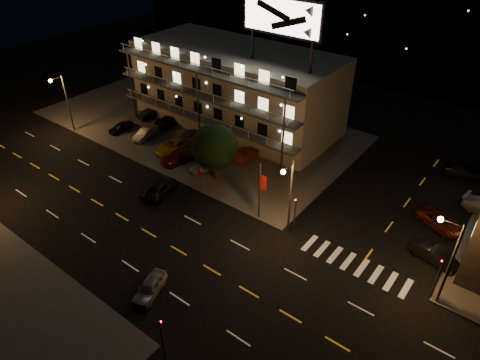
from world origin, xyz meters
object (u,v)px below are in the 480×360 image
Objects in this scene: lot_car_4 at (206,165)px; lot_car_7 at (188,136)px; lot_car_2 at (174,146)px; side_car_0 at (434,254)px; road_car_east at (150,287)px; tree at (214,148)px; road_car_west at (160,188)px.

lot_car_4 reaches higher than lot_car_7.
lot_car_2 reaches higher than side_car_0.
lot_car_2 is 1.18× the size of lot_car_7.
road_car_east is at bearing -40.29° from lot_car_4.
lot_car_4 is 25.75m from side_car_0.
tree is 24.07m from side_car_0.
road_car_east is (-17.08, -17.87, -0.05)m from side_car_0.
tree reaches higher than lot_car_2.
side_car_0 is at bearing 27.87° from road_car_east.
lot_car_2 is at bearing -166.53° from lot_car_4.
road_car_west is at bearing -116.97° from tree.
road_car_east is at bearing 150.78° from side_car_0.
road_car_east is at bearing 106.34° from lot_car_7.
side_car_0 is 27.75m from road_car_west.
lot_car_7 is (-0.57, 3.16, -0.08)m from lot_car_2.
tree is 1.73× the size of road_car_east.
side_car_0 reaches higher than lot_car_7.
road_car_east is (14.80, -17.69, -0.19)m from lot_car_2.
lot_car_7 is (-6.73, 4.12, -0.05)m from lot_car_4.
road_car_west is (-26.70, -7.55, -0.04)m from side_car_0.
side_car_0 is at bearing 4.27° from tree.
lot_car_2 is 1.17× the size of side_car_0.
tree reaches higher than lot_car_7.
lot_car_7 is at bearing 151.33° from tree.
side_car_0 is 24.72m from road_car_east.
lot_car_4 is at bearing 98.90° from road_car_east.
lot_car_4 is 6.48m from road_car_west.
lot_car_4 is 0.82× the size of road_car_west.
road_car_east is at bearing 120.64° from road_car_west.
tree is 1.32× the size of lot_car_2.
lot_car_7 is 25.90m from road_car_east.
lot_car_7 is 1.11× the size of road_car_east.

